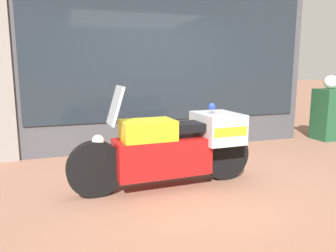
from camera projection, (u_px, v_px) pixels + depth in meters
ground_plane at (187, 181)px, 4.36m from camera, size 60.00×60.00×0.00m
shop_building at (123, 57)px, 5.79m from camera, size 6.36×0.55×3.35m
window_display at (168, 120)px, 6.29m from camera, size 4.95×0.30×2.09m
paramedic_motorcycle at (176, 145)px, 4.12m from camera, size 2.39×0.69×1.29m
utility_cabinet at (333, 114)px, 6.87m from camera, size 0.75×0.49×1.06m
white_helmet at (331, 82)px, 6.75m from camera, size 0.28×0.28×0.28m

